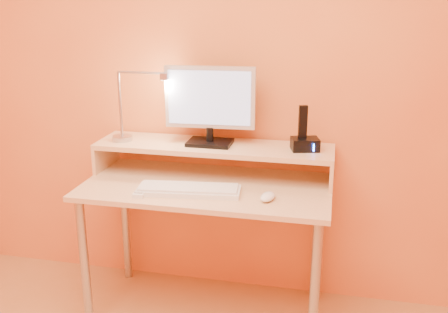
% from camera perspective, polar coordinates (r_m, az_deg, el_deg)
% --- Properties ---
extents(wall_back, '(3.00, 0.04, 2.50)m').
position_cam_1_polar(wall_back, '(2.66, -0.35, 10.05)').
color(wall_back, '#F39049').
rests_on(wall_back, floor).
extents(desk_leg_fl, '(0.04, 0.04, 0.69)m').
position_cam_1_polar(desk_leg_fl, '(2.61, -15.31, -11.67)').
color(desk_leg_fl, '#ADADB7').
rests_on(desk_leg_fl, floor).
extents(desk_leg_fr, '(0.04, 0.04, 0.69)m').
position_cam_1_polar(desk_leg_fr, '(2.36, 10.07, -14.76)').
color(desk_leg_fr, '#ADADB7').
rests_on(desk_leg_fr, floor).
extents(desk_leg_bl, '(0.04, 0.04, 0.69)m').
position_cam_1_polar(desk_leg_bl, '(3.01, -10.96, -7.29)').
color(desk_leg_bl, '#ADADB7').
rests_on(desk_leg_bl, floor).
extents(desk_leg_br, '(0.04, 0.04, 0.69)m').
position_cam_1_polar(desk_leg_br, '(2.79, 10.58, -9.34)').
color(desk_leg_br, '#ADADB7').
rests_on(desk_leg_br, floor).
extents(desk_lower, '(1.20, 0.60, 0.02)m').
position_cam_1_polar(desk_lower, '(2.49, -1.96, -3.41)').
color(desk_lower, '#E9BA8D').
rests_on(desk_lower, floor).
extents(shelf_riser_left, '(0.02, 0.30, 0.14)m').
position_cam_1_polar(shelf_riser_left, '(2.79, -13.04, 0.22)').
color(shelf_riser_left, '#E9BA8D').
rests_on(shelf_riser_left, desk_lower).
extents(shelf_riser_right, '(0.02, 0.30, 0.14)m').
position_cam_1_polar(shelf_riser_right, '(2.53, 11.97, -1.49)').
color(shelf_riser_right, '#E9BA8D').
rests_on(shelf_riser_right, desk_lower).
extents(desk_shelf, '(1.20, 0.30, 0.02)m').
position_cam_1_polar(desk_shelf, '(2.57, -1.17, 1.09)').
color(desk_shelf, '#E9BA8D').
rests_on(desk_shelf, desk_lower).
extents(monitor_foot, '(0.22, 0.16, 0.02)m').
position_cam_1_polar(monitor_foot, '(2.57, -1.58, 1.57)').
color(monitor_foot, black).
rests_on(monitor_foot, desk_shelf).
extents(monitor_neck, '(0.04, 0.04, 0.07)m').
position_cam_1_polar(monitor_neck, '(2.56, -1.59, 2.52)').
color(monitor_neck, black).
rests_on(monitor_neck, monitor_foot).
extents(monitor_panel, '(0.45, 0.06, 0.31)m').
position_cam_1_polar(monitor_panel, '(2.53, -1.57, 6.63)').
color(monitor_panel, '#B9B8BB').
rests_on(monitor_panel, monitor_neck).
extents(monitor_back, '(0.40, 0.04, 0.26)m').
position_cam_1_polar(monitor_back, '(2.55, -1.44, 6.73)').
color(monitor_back, black).
rests_on(monitor_back, monitor_panel).
extents(monitor_screen, '(0.41, 0.03, 0.27)m').
position_cam_1_polar(monitor_screen, '(2.51, -1.67, 6.55)').
color(monitor_screen, '#9BADDE').
rests_on(monitor_screen, monitor_panel).
extents(lamp_base, '(0.10, 0.10, 0.02)m').
position_cam_1_polar(lamp_base, '(2.69, -11.30, 2.02)').
color(lamp_base, '#ADADB7').
rests_on(lamp_base, desk_shelf).
extents(lamp_post, '(0.01, 0.01, 0.33)m').
position_cam_1_polar(lamp_post, '(2.65, -11.53, 5.72)').
color(lamp_post, '#ADADB7').
rests_on(lamp_post, lamp_base).
extents(lamp_arm, '(0.24, 0.01, 0.01)m').
position_cam_1_polar(lamp_arm, '(2.57, -9.27, 9.25)').
color(lamp_arm, '#ADADB7').
rests_on(lamp_arm, lamp_post).
extents(lamp_head, '(0.04, 0.04, 0.03)m').
position_cam_1_polar(lamp_head, '(2.54, -6.70, 8.89)').
color(lamp_head, '#ADADB7').
rests_on(lamp_head, lamp_arm).
extents(lamp_bulb, '(0.03, 0.03, 0.00)m').
position_cam_1_polar(lamp_bulb, '(2.54, -6.69, 8.53)').
color(lamp_bulb, '#FFEAC6').
rests_on(lamp_bulb, lamp_head).
extents(phone_dock, '(0.15, 0.13, 0.06)m').
position_cam_1_polar(phone_dock, '(2.50, 9.04, 1.37)').
color(phone_dock, black).
rests_on(phone_dock, desk_shelf).
extents(phone_handset, '(0.05, 0.03, 0.16)m').
position_cam_1_polar(phone_handset, '(2.47, 8.81, 3.85)').
color(phone_handset, black).
rests_on(phone_handset, phone_dock).
extents(phone_led, '(0.01, 0.00, 0.04)m').
position_cam_1_polar(phone_led, '(2.45, 10.01, 0.98)').
color(phone_led, '#358FFF').
rests_on(phone_led, phone_dock).
extents(keyboard, '(0.49, 0.20, 0.02)m').
position_cam_1_polar(keyboard, '(2.38, -3.97, -3.81)').
color(keyboard, silver).
rests_on(keyboard, desk_lower).
extents(mouse, '(0.08, 0.12, 0.04)m').
position_cam_1_polar(mouse, '(2.29, 4.91, -4.50)').
color(mouse, white).
rests_on(mouse, desk_lower).
extents(remote_control, '(0.06, 0.19, 0.02)m').
position_cam_1_polar(remote_control, '(2.43, -8.99, -3.63)').
color(remote_control, silver).
rests_on(remote_control, desk_lower).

